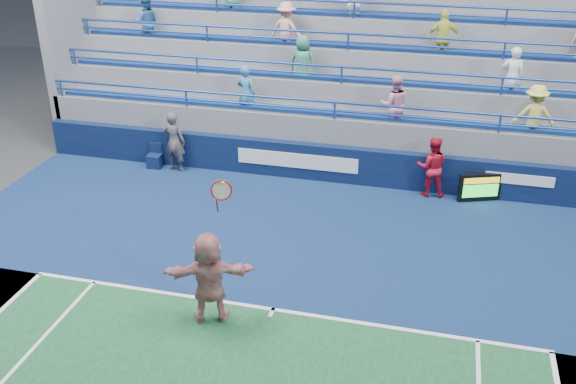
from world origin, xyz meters
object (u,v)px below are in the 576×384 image
(judge_chair, at_px, (155,160))
(serve_speed_board, at_px, (480,188))
(line_judge, at_px, (174,141))
(tennis_player, at_px, (209,278))
(ball_girl, at_px, (432,167))

(judge_chair, bearing_deg, serve_speed_board, 0.25)
(line_judge, bearing_deg, serve_speed_board, -175.13)
(serve_speed_board, distance_m, judge_chair, 9.64)
(judge_chair, xyz_separation_m, line_judge, (0.71, -0.03, 0.70))
(serve_speed_board, bearing_deg, tennis_player, -128.27)
(serve_speed_board, relative_size, judge_chair, 1.54)
(tennis_player, relative_size, line_judge, 1.69)
(ball_girl, bearing_deg, serve_speed_board, 171.08)
(serve_speed_board, distance_m, line_judge, 8.94)
(line_judge, bearing_deg, tennis_player, 122.70)
(line_judge, bearing_deg, judge_chair, 1.74)
(line_judge, bearing_deg, ball_girl, -174.65)
(judge_chair, relative_size, line_judge, 0.40)
(serve_speed_board, relative_size, tennis_player, 0.36)
(ball_girl, bearing_deg, line_judge, -5.69)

